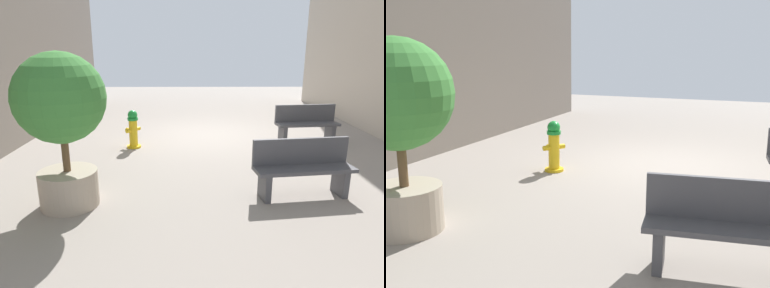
% 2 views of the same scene
% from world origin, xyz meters
% --- Properties ---
extents(ground_plane, '(23.40, 23.40, 0.00)m').
position_xyz_m(ground_plane, '(0.00, 0.00, 0.00)').
color(ground_plane, gray).
extents(fire_hydrant, '(0.39, 0.39, 0.92)m').
position_xyz_m(fire_hydrant, '(1.83, 1.12, 0.46)').
color(fire_hydrant, gold).
rests_on(fire_hydrant, ground_plane).
extents(bench_near, '(1.63, 0.60, 0.95)m').
position_xyz_m(bench_near, '(-2.54, 0.63, 0.49)').
color(bench_near, '#4C4C51').
rests_on(bench_near, ground_plane).
extents(bench_far, '(1.68, 0.64, 0.95)m').
position_xyz_m(bench_far, '(-1.39, 3.96, 0.49)').
color(bench_far, '#4C4C51').
rests_on(bench_far, ground_plane).
extents(planter_tree, '(1.33, 1.33, 2.35)m').
position_xyz_m(planter_tree, '(2.34, 4.30, 1.46)').
color(planter_tree, tan).
rests_on(planter_tree, ground_plane).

